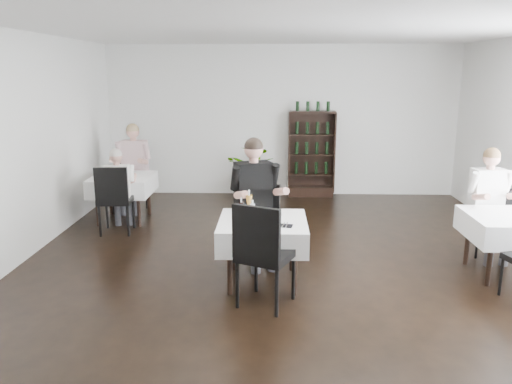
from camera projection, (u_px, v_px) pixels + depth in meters
room_shell at (289, 159)px, 5.67m from camera, size 9.00×9.00×9.00m
wine_shelf at (311, 155)px, 9.99m from camera, size 0.90×0.28×1.75m
main_table at (263, 232)px, 5.88m from camera, size 1.03×1.03×0.77m
left_table at (123, 185)px, 8.38m from camera, size 0.98×0.98×0.77m
right_table at (509, 227)px, 6.08m from camera, size 0.98×0.98×0.77m
potted_tree at (254, 172)px, 9.92m from camera, size 1.19×1.11×1.07m
main_chair_far at (260, 218)px, 6.57m from camera, size 0.59×0.59×1.03m
main_chair_near at (262, 249)px, 5.22m from camera, size 0.70×0.70×1.16m
left_chair_far at (131, 175)px, 9.01m from camera, size 0.56×0.56×1.14m
left_chair_near at (114, 196)px, 7.65m from camera, size 0.53×0.53×1.08m
right_chair_far at (495, 217)px, 6.80m from camera, size 0.56×0.56×0.93m
diner_main at (256, 192)px, 6.39m from camera, size 0.73×0.77×1.66m
diner_left_far at (133, 161)px, 8.90m from camera, size 0.61×0.62×1.58m
diner_left_near at (118, 183)px, 7.81m from camera, size 0.53×0.54×1.33m
diner_right_far at (490, 195)px, 6.60m from camera, size 0.60×0.61×1.50m
plate_far at (272, 216)px, 5.98m from camera, size 0.26×0.26×0.07m
plate_near at (262, 225)px, 5.60m from camera, size 0.30×0.30×0.07m
pilsner_dark at (241, 211)px, 5.80m from camera, size 0.07×0.07×0.28m
pilsner_lager at (249, 206)px, 5.95m from camera, size 0.08×0.08×0.34m
coke_bottle at (252, 212)px, 5.82m from camera, size 0.06×0.06×0.25m
napkin_cutlery at (285, 225)px, 5.63m from camera, size 0.19×0.19×0.02m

